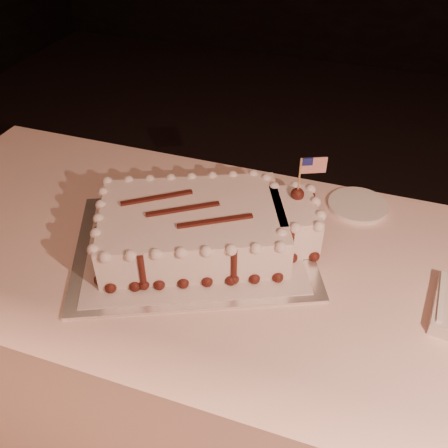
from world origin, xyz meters
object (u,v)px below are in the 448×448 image
(cake_board, at_px, (194,245))
(side_plate, at_px, (358,205))
(banquet_table, at_px, (322,380))
(sheet_cake, at_px, (205,226))

(cake_board, relative_size, side_plate, 3.57)
(banquet_table, height_order, cake_board, cake_board)
(banquet_table, bearing_deg, side_plate, 90.75)
(banquet_table, xyz_separation_m, side_plate, (-0.00, 0.31, 0.38))
(sheet_cake, relative_size, side_plate, 3.54)
(cake_board, distance_m, sheet_cake, 0.07)
(sheet_cake, bearing_deg, side_plate, 40.33)
(cake_board, xyz_separation_m, side_plate, (0.36, 0.30, 0.00))
(banquet_table, xyz_separation_m, cake_board, (-0.37, 0.01, 0.38))
(banquet_table, distance_m, sheet_cake, 0.55)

